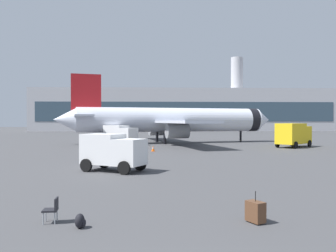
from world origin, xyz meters
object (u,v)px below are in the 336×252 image
safety_cone_near (106,153)px  rolling_suitcase (255,212)px  airplane_at_gate (171,120)px  cargo_van (113,151)px  service_truck (120,134)px  gate_chair (52,208)px  safety_cone_mid (136,147)px  fuel_truck (293,134)px  safety_cone_far (153,149)px  traveller_backpack (80,221)px

safety_cone_near → rolling_suitcase: 24.16m
airplane_at_gate → cargo_van: size_ratio=7.34×
service_truck → gate_chair: (1.36, -37.99, -1.11)m
airplane_at_gate → safety_cone_mid: (-5.00, -13.19, -3.32)m
safety_cone_near → rolling_suitcase: size_ratio=0.56×
safety_cone_mid → rolling_suitcase: size_ratio=0.62×
airplane_at_gate → safety_cone_near: bearing=-109.8°
service_truck → fuel_truck: 23.91m
cargo_van → safety_cone_near: size_ratio=7.86×
cargo_van → safety_cone_far: bearing=79.9°
safety_cone_far → rolling_suitcase: 28.58m
safety_cone_mid → safety_cone_far: (2.11, -2.04, -0.01)m
traveller_backpack → safety_cone_mid: bearing=89.6°
airplane_at_gate → safety_cone_mid: size_ratio=52.26×
airplane_at_gate → cargo_van: bearing=-100.4°
rolling_suitcase → service_truck: bearing=102.3°
airplane_at_gate → rolling_suitcase: (0.71, -43.59, -3.27)m
airplane_at_gate → safety_cone_near: (-7.52, -20.88, -3.35)m
safety_cone_mid → safety_cone_far: safety_cone_mid is taller
cargo_van → rolling_suitcase: cargo_van is taller
safety_cone_far → cargo_van: bearing=-100.1°
service_truck → rolling_suitcase: 39.20m
fuel_truck → traveller_backpack: fuel_truck is taller
safety_cone_near → service_truck: bearing=90.5°
safety_cone_far → rolling_suitcase: bearing=-82.8°
cargo_van → rolling_suitcase: size_ratio=4.39×
airplane_at_gate → rolling_suitcase: 43.72m
fuel_truck → safety_cone_near: fuel_truck is taller
cargo_van → airplane_at_gate: bearing=79.6°
airplane_at_gate → fuel_truck: (15.86, -9.65, -1.88)m
fuel_truck → safety_cone_far: (-18.75, -5.58, -1.45)m
safety_cone_mid → cargo_van: bearing=-92.2°
gate_chair → rolling_suitcase: bearing=-2.3°
fuel_truck → safety_cone_far: 19.62m
gate_chair → safety_cone_far: bearing=83.1°
safety_cone_mid → traveller_backpack: (-0.20, -30.77, -0.10)m
cargo_van → gate_chair: size_ratio=5.61×
cargo_van → safety_cone_mid: cargo_van is taller
safety_cone_near → safety_cone_far: size_ratio=0.95×
safety_cone_far → traveller_backpack: size_ratio=1.35×
fuel_truck → cargo_van: (-21.54, -21.34, -0.32)m
airplane_at_gate → safety_cone_far: 15.86m
airplane_at_gate → gate_chair: airplane_at_gate is taller
airplane_at_gate → gate_chair: 43.87m
cargo_van → safety_cone_near: (-1.84, 10.12, -1.15)m
safety_cone_near → safety_cone_far: 7.30m
fuel_truck → gate_chair: bearing=-123.4°
fuel_truck → safety_cone_near: bearing=-154.4°
traveller_backpack → gate_chair: (-1.09, 0.65, 0.27)m
safety_cone_far → rolling_suitcase: (3.60, -28.35, 0.07)m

